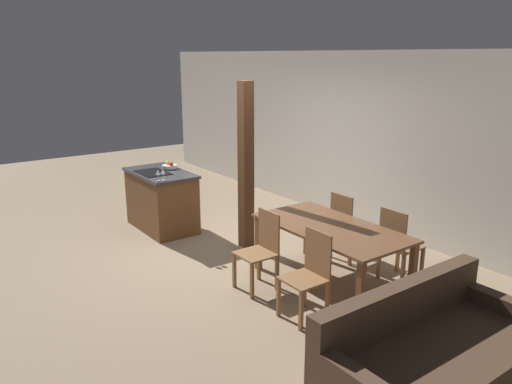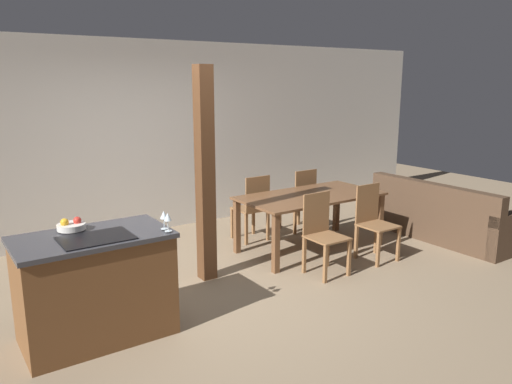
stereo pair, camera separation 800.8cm
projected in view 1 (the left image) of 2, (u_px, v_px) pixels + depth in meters
The scene contains 13 objects.
ground_plane at pixel (219, 251), 6.93m from camera, with size 16.00×16.00×0.00m, color #847056.
wall_back at pixel (349, 138), 7.98m from camera, with size 11.20×0.08×2.70m.
kitchen_island at pixel (162, 200), 7.72m from camera, with size 1.24×0.72×0.92m.
fruit_bowl at pixel (170, 166), 7.79m from camera, with size 0.23×0.23×0.11m.
wine_glass_near at pixel (158, 173), 6.97m from camera, with size 0.06×0.06×0.16m.
wine_glass_middle at pixel (163, 172), 7.02m from camera, with size 0.06×0.06×0.16m.
dining_table at pixel (331, 234), 5.76m from camera, with size 1.84×0.95×0.73m.
dining_chair_near_left at pixel (261, 249), 5.73m from camera, with size 0.40×0.40×0.91m.
dining_chair_near_right at pixel (309, 274), 5.09m from camera, with size 0.40×0.40×0.91m.
dining_chair_far_left at pixel (347, 225), 6.52m from camera, with size 0.40×0.40×0.91m.
dining_chair_far_right at pixel (398, 244), 5.88m from camera, with size 0.40×0.40×0.91m.
couch at pixel (434, 361), 3.98m from camera, with size 0.95×1.99×0.81m.
timber_post at pixel (246, 167), 6.79m from camera, with size 0.16×0.16×2.31m.
Camera 1 is at (5.54, -3.38, 2.63)m, focal length 35.00 mm.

